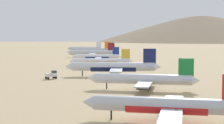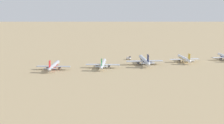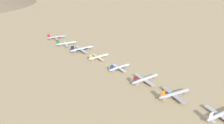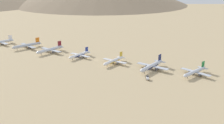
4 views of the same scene
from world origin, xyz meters
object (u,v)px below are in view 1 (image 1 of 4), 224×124
(parked_jet_7, at_px, (167,106))
(parked_jet_1, at_px, (92,50))
(parked_jet_3, at_px, (97,57))
(parked_jet_6, at_px, (144,79))
(parked_jet_5, at_px, (114,67))
(parked_jet_4, at_px, (102,61))
(parked_jet_0, at_px, (86,49))
(parked_jet_2, at_px, (93,52))
(service_truck, at_px, (51,75))

(parked_jet_7, bearing_deg, parked_jet_1, -83.30)
(parked_jet_3, distance_m, parked_jet_6, 146.20)
(parked_jet_5, relative_size, parked_jet_6, 1.14)
(parked_jet_3, distance_m, parked_jet_4, 51.60)
(parked_jet_7, bearing_deg, parked_jet_0, -82.65)
(parked_jet_0, height_order, parked_jet_6, parked_jet_0)
(parked_jet_2, distance_m, parked_jet_4, 100.18)
(parked_jet_2, bearing_deg, parked_jet_7, 97.14)
(parked_jet_2, distance_m, parked_jet_5, 147.93)
(parked_jet_4, height_order, parked_jet_7, parked_jet_7)
(parked_jet_0, height_order, parked_jet_2, parked_jet_2)
(parked_jet_7, bearing_deg, parked_jet_5, -82.80)
(parked_jet_0, relative_size, parked_jet_1, 0.94)
(parked_jet_6, bearing_deg, parked_jet_0, -81.65)
(service_truck, bearing_deg, parked_jet_5, -159.98)
(parked_jet_3, height_order, parked_jet_6, parked_jet_6)
(parked_jet_0, bearing_deg, parked_jet_2, 97.88)
(parked_jet_1, bearing_deg, parked_jet_3, 95.85)
(parked_jet_4, bearing_deg, parked_jet_3, -84.56)
(service_truck, bearing_deg, parked_jet_4, -111.22)
(parked_jet_3, distance_m, service_truck, 110.88)
(parked_jet_3, height_order, parked_jet_5, parked_jet_5)
(parked_jet_3, height_order, service_truck, parked_jet_3)
(parked_jet_1, relative_size, parked_jet_6, 1.09)
(parked_jet_1, distance_m, parked_jet_5, 193.24)
(parked_jet_2, bearing_deg, parked_jet_6, 98.58)
(service_truck, bearing_deg, parked_jet_7, 116.40)
(parked_jet_6, bearing_deg, service_truck, -40.71)
(parked_jet_2, distance_m, service_truck, 158.09)
(parked_jet_0, distance_m, service_truck, 253.64)
(service_truck, bearing_deg, parked_jet_0, -89.61)
(service_truck, bearing_deg, parked_jet_3, -99.17)
(parked_jet_4, bearing_deg, parked_jet_5, 98.73)
(parked_jet_5, height_order, service_truck, parked_jet_5)
(parked_jet_1, distance_m, parked_jet_6, 240.02)
(parked_jet_2, height_order, parked_jet_6, parked_jet_2)
(parked_jet_2, distance_m, parked_jet_6, 194.77)
(parked_jet_4, relative_size, parked_jet_5, 0.84)
(parked_jet_0, bearing_deg, service_truck, 90.39)
(parked_jet_1, distance_m, parked_jet_7, 289.06)
(parked_jet_2, relative_size, service_truck, 8.25)
(parked_jet_7, bearing_deg, parked_jet_2, -82.86)
(parked_jet_1, xyz_separation_m, parked_jet_3, (-9.57, 93.42, -0.80))
(parked_jet_0, xyz_separation_m, parked_jet_4, (-24.30, 195.54, -0.31))
(parked_jet_4, relative_size, parked_jet_6, 0.96)
(parked_jet_1, bearing_deg, parked_jet_2, 94.35)
(parked_jet_2, relative_size, parked_jet_3, 1.20)
(parked_jet_2, xyz_separation_m, service_truck, (11.53, 157.65, -2.44))
(parked_jet_2, height_order, parked_jet_4, parked_jet_2)
(parked_jet_2, xyz_separation_m, parked_jet_4, (-11.02, 99.57, -0.60))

